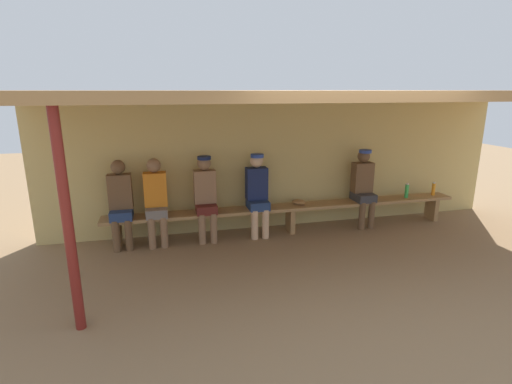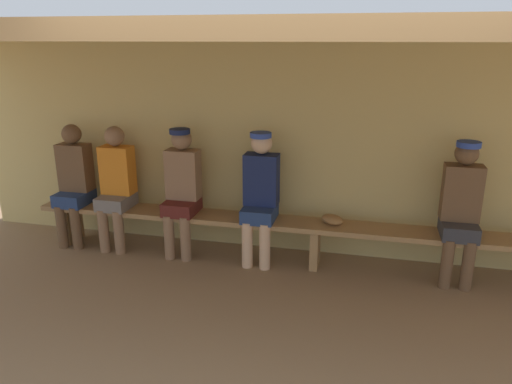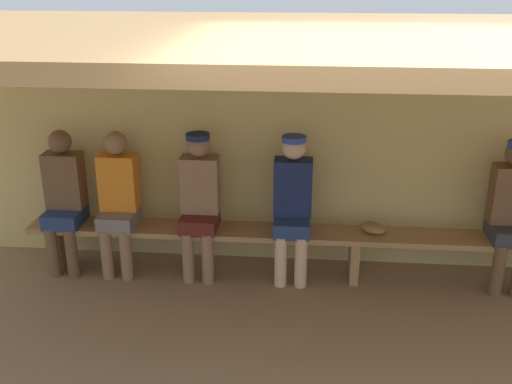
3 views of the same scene
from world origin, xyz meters
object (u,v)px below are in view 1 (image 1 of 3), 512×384
(player_with_sunglasses, at_px, (121,201))
(baseball_glove_tan, at_px, (299,202))
(player_in_white, at_px, (363,184))
(player_near_post, at_px, (257,191))
(water_bottle_orange, at_px, (407,191))
(bench, at_px, (291,210))
(player_leftmost, at_px, (205,194))
(water_bottle_blue, at_px, (433,189))
(player_middle, at_px, (156,198))
(support_post, at_px, (68,225))

(player_with_sunglasses, xyz_separation_m, baseball_glove_tan, (2.83, 0.03, -0.22))
(player_in_white, xyz_separation_m, player_with_sunglasses, (-3.99, -0.00, -0.02))
(player_near_post, distance_m, water_bottle_orange, 2.74)
(bench, relative_size, baseball_glove_tan, 25.00)
(bench, bearing_deg, water_bottle_orange, -0.64)
(bench, height_order, player_in_white, player_in_white)
(player_in_white, distance_m, player_leftmost, 2.73)
(water_bottle_blue, relative_size, water_bottle_orange, 0.93)
(water_bottle_blue, bearing_deg, player_in_white, -179.71)
(water_bottle_blue, distance_m, baseball_glove_tan, 2.59)
(player_near_post, bearing_deg, player_in_white, 0.00)
(player_with_sunglasses, height_order, baseball_glove_tan, player_with_sunglasses)
(bench, distance_m, player_middle, 2.19)
(support_post, distance_m, water_bottle_blue, 6.08)
(support_post, distance_m, player_middle, 2.27)
(support_post, bearing_deg, player_leftmost, 54.08)
(player_middle, relative_size, baseball_glove_tan, 5.56)
(water_bottle_blue, bearing_deg, baseball_glove_tan, 179.62)
(support_post, height_order, player_in_white, support_post)
(player_in_white, distance_m, water_bottle_blue, 1.44)
(player_near_post, xyz_separation_m, baseball_glove_tan, (0.73, 0.02, -0.24))
(player_with_sunglasses, relative_size, player_middle, 1.00)
(player_near_post, relative_size, player_middle, 1.01)
(player_in_white, distance_m, player_with_sunglasses, 3.99)
(player_with_sunglasses, xyz_separation_m, water_bottle_blue, (5.42, 0.01, -0.15))
(player_in_white, distance_m, water_bottle_orange, 0.87)
(player_middle, bearing_deg, water_bottle_orange, -0.36)
(baseball_glove_tan, bearing_deg, player_middle, -143.06)
(bench, height_order, player_leftmost, player_leftmost)
(support_post, relative_size, water_bottle_orange, 8.37)
(player_in_white, distance_m, player_near_post, 1.89)
(player_with_sunglasses, bearing_deg, support_post, -97.02)
(player_leftmost, relative_size, water_bottle_orange, 5.12)
(water_bottle_orange, bearing_deg, baseball_glove_tan, 178.51)
(bench, distance_m, player_in_white, 1.37)
(support_post, relative_size, bench, 0.37)
(baseball_glove_tan, bearing_deg, water_bottle_orange, 34.84)
(bench, xyz_separation_m, player_with_sunglasses, (-2.67, 0.00, 0.34))
(water_bottle_blue, bearing_deg, player_middle, -179.91)
(player_near_post, relative_size, baseball_glove_tan, 5.60)
(player_with_sunglasses, height_order, water_bottle_blue, player_with_sunglasses)
(baseball_glove_tan, bearing_deg, player_near_post, -141.74)
(support_post, relative_size, baseball_glove_tan, 9.17)
(bench, relative_size, water_bottle_blue, 24.69)
(water_bottle_orange, bearing_deg, player_middle, 179.64)
(player_with_sunglasses, bearing_deg, water_bottle_orange, -0.32)
(bench, height_order, player_with_sunglasses, player_with_sunglasses)
(support_post, bearing_deg, player_middle, 69.90)
(player_in_white, bearing_deg, bench, -179.85)
(bench, xyz_separation_m, water_bottle_orange, (2.17, -0.02, 0.20))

